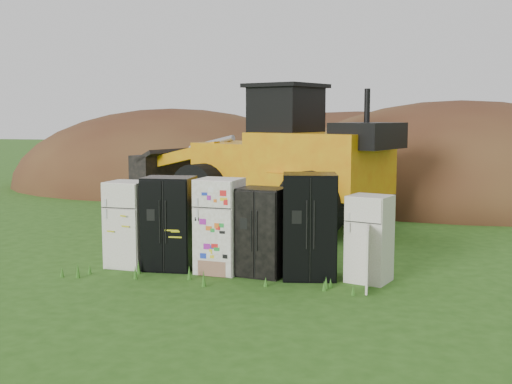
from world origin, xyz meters
TOP-DOWN VIEW (x-y plane):
  - ground at (0.00, 0.00)m, footprint 120.00×120.00m
  - fridge_leftmost at (-2.37, -0.03)m, footprint 0.78×0.75m
  - fridge_black_side at (-1.49, -0.02)m, footprint 1.02×0.83m
  - fridge_sticker at (-0.46, -0.02)m, footprint 0.86×0.81m
  - fridge_dark_mid at (0.40, -0.04)m, footprint 0.95×0.82m
  - fridge_black_right at (1.29, 0.00)m, footprint 1.13×1.00m
  - fridge_open_door at (2.39, 0.02)m, footprint 0.88×0.84m
  - wheel_loader at (-1.28, 5.92)m, footprint 8.61×6.01m
  - dirt_mound_right at (4.44, 11.83)m, footprint 13.80×10.12m
  - dirt_mound_left at (-7.15, 13.92)m, footprint 14.18×10.63m
  - dirt_mound_back at (0.28, 17.59)m, footprint 18.58×12.39m

SIDE VIEW (x-z plane):
  - ground at x=0.00m, z-range 0.00..0.00m
  - dirt_mound_right at x=4.44m, z-range -3.54..3.54m
  - dirt_mound_left at x=-7.15m, z-range -3.31..3.31m
  - dirt_mound_back at x=0.28m, z-range -3.20..3.20m
  - fridge_open_door at x=2.39m, z-range 0.00..1.58m
  - fridge_dark_mid at x=0.40m, z-range 0.00..1.67m
  - fridge_leftmost at x=-2.37m, z-range 0.00..1.71m
  - fridge_sticker at x=-0.46m, z-range 0.00..1.82m
  - fridge_black_side at x=-1.49m, z-range 0.00..1.82m
  - fridge_black_right at x=1.29m, z-range 0.00..1.95m
  - wheel_loader at x=-1.28m, z-range 0.00..3.86m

